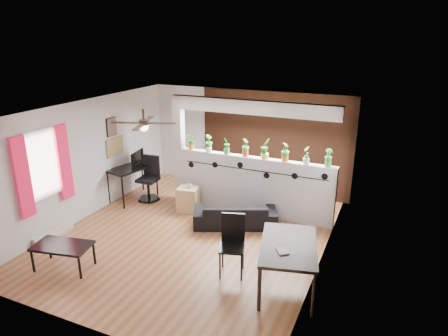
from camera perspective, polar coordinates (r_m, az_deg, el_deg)
room_shell at (r=7.82m, az=-4.83°, el=-1.10°), size 6.30×7.10×2.90m
partition_wall at (r=9.02m, az=4.33°, el=-2.57°), size 3.60×0.18×1.35m
ceiling_header at (r=8.54m, az=4.63°, el=8.60°), size 3.60×0.18×0.30m
pier_column at (r=9.58m, az=-6.39°, el=2.61°), size 0.22×0.20×2.60m
brick_panel at (r=10.15m, az=7.23°, el=3.50°), size 3.90×0.05×2.60m
vine_decal at (r=8.79m, az=4.19°, el=-0.32°), size 3.31×0.01×0.30m
window_assembly at (r=8.42m, az=-24.43°, el=0.19°), size 0.09×1.30×1.55m
baseboard_heater at (r=8.92m, az=-23.13°, el=-8.49°), size 0.08×1.00×0.18m
corkboard at (r=9.95m, az=-15.33°, el=2.95°), size 0.03×0.60×0.45m
framed_art at (r=9.80m, az=-15.78°, el=5.69°), size 0.03×0.34×0.44m
ceiling_fan at (r=7.71m, az=-11.38°, el=6.16°), size 1.19×1.19×0.43m
potted_plant_0 at (r=9.36m, az=-4.69°, el=3.81°), size 0.20×0.21×0.36m
potted_plant_1 at (r=9.16m, az=-2.20°, el=3.63°), size 0.18×0.22×0.39m
potted_plant_2 at (r=8.98m, az=0.39°, el=3.28°), size 0.16×0.19×0.38m
potted_plant_3 at (r=8.81m, az=3.09°, el=3.01°), size 0.19×0.22×0.39m
potted_plant_4 at (r=8.66m, az=5.89°, el=2.88°), size 0.30×0.31×0.46m
potted_plant_5 at (r=8.54m, az=8.76°, el=2.34°), size 0.20×0.23×0.40m
potted_plant_6 at (r=8.45m, az=11.70°, el=1.90°), size 0.21×0.23×0.38m
potted_plant_7 at (r=8.37m, az=14.71°, el=1.50°), size 0.24×0.22×0.38m
sofa at (r=8.63m, az=1.62°, el=-6.65°), size 1.81×1.28×0.49m
cube_shelf at (r=9.32m, az=-5.14°, el=-4.44°), size 0.54×0.50×0.57m
cup at (r=9.18m, az=-4.92°, el=-2.57°), size 0.15×0.15×0.10m
computer_desk at (r=10.01m, az=-12.99°, el=-0.26°), size 0.86×1.28×0.85m
monitor at (r=10.07m, az=-12.56°, el=0.97°), size 0.36×0.12×0.20m
office_chair at (r=10.00m, az=-10.62°, el=-1.87°), size 0.57×0.57×1.09m
dining_table at (r=6.53m, az=9.21°, el=-11.34°), size 1.18×1.59×0.78m
book at (r=6.26m, az=7.62°, el=-11.72°), size 0.27×0.28×0.02m
folding_chair at (r=6.90m, az=1.23°, el=-10.06°), size 0.53×0.53×1.06m
coffee_table at (r=7.61m, az=-22.08°, el=-10.45°), size 1.07×0.73×0.46m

